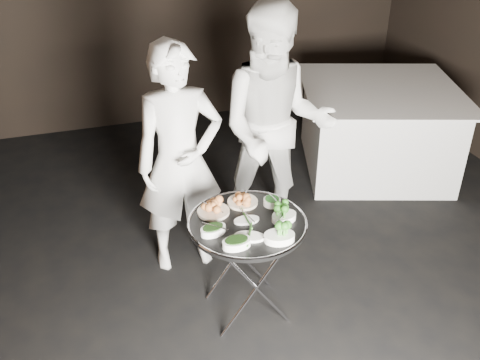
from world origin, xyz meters
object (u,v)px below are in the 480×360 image
object	(u,v)px
serving_tray	(247,223)
waiter_left	(180,161)
tray_stand	(247,264)
waiter_right	(276,128)
dining_table	(376,128)

from	to	relation	value
serving_tray	waiter_left	bearing A→B (deg)	112.09
tray_stand	waiter_right	bearing A→B (deg)	58.88
waiter_right	dining_table	distance (m)	1.63
tray_stand	waiter_right	xyz separation A→B (m)	(0.50, 0.83, 0.54)
tray_stand	dining_table	bearing A→B (deg)	39.95
waiter_right	dining_table	world-z (taller)	waiter_right
waiter_left	dining_table	distance (m)	2.35
tray_stand	waiter_left	world-z (taller)	waiter_left
waiter_left	waiter_right	size ratio (longest dim) A/B	0.91
waiter_right	waiter_left	bearing A→B (deg)	-150.62
waiter_right	dining_table	size ratio (longest dim) A/B	1.28
dining_table	waiter_left	bearing A→B (deg)	-157.56
serving_tray	waiter_left	size ratio (longest dim) A/B	0.44
waiter_left	dining_table	world-z (taller)	waiter_left
serving_tray	waiter_right	world-z (taller)	waiter_right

